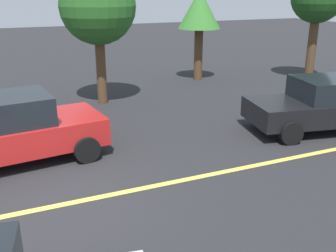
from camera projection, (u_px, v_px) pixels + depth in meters
The scene contains 6 objects.
ground_plane at pixel (53, 207), 7.54m from camera, with size 80.00×80.00×0.00m, color #262628.
lane_marking_centre at pixel (192, 178), 8.67m from camera, with size 28.00×0.16×0.01m, color #E0D14C.
car_black_far_lane at pixel (326, 104), 11.49m from camera, with size 4.67×2.67×1.55m.
car_red_near_curb at pixel (16, 129), 9.32m from camera, with size 4.11×2.41×1.64m.
tree_centre_verge at pixel (98, 7), 13.37m from camera, with size 2.63×2.63×4.74m.
tree_right_verge at pixel (199, 11), 17.27m from camera, with size 1.90×1.90×3.99m.
Camera 1 is at (-0.60, -6.95, 3.95)m, focal length 41.99 mm.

